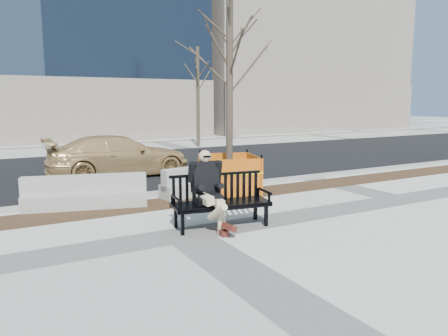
{
  "coord_description": "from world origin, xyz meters",
  "views": [
    {
      "loc": [
        -3.28,
        -7.49,
        2.6
      ],
      "look_at": [
        1.27,
        0.71,
        1.13
      ],
      "focal_mm": 34.5,
      "sensor_mm": 36.0,
      "label": 1
    }
  ],
  "objects_px": {
    "tree_fence": "(229,193)",
    "jersey_barrier_right": "(207,193)",
    "seated_man": "(207,227)",
    "jersey_barrier_left": "(86,208)",
    "bench": "(221,227)",
    "sedan": "(120,176)"
  },
  "relations": [
    {
      "from": "bench",
      "to": "seated_man",
      "type": "distance_m",
      "value": 0.3
    },
    {
      "from": "seated_man",
      "to": "sedan",
      "type": "bearing_deg",
      "value": 97.62
    },
    {
      "from": "seated_man",
      "to": "jersey_barrier_left",
      "type": "bearing_deg",
      "value": 131.71
    },
    {
      "from": "jersey_barrier_left",
      "to": "seated_man",
      "type": "bearing_deg",
      "value": -42.21
    },
    {
      "from": "tree_fence",
      "to": "jersey_barrier_right",
      "type": "bearing_deg",
      "value": 159.8
    },
    {
      "from": "jersey_barrier_left",
      "to": "jersey_barrier_right",
      "type": "distance_m",
      "value": 3.35
    },
    {
      "from": "bench",
      "to": "sedan",
      "type": "bearing_deg",
      "value": 99.89
    },
    {
      "from": "tree_fence",
      "to": "jersey_barrier_left",
      "type": "bearing_deg",
      "value": 178.33
    },
    {
      "from": "tree_fence",
      "to": "jersey_barrier_right",
      "type": "height_order",
      "value": "tree_fence"
    },
    {
      "from": "seated_man",
      "to": "sedan",
      "type": "height_order",
      "value": "seated_man"
    },
    {
      "from": "bench",
      "to": "seated_man",
      "type": "xyz_separation_m",
      "value": [
        -0.28,
        0.1,
        0.0
      ]
    },
    {
      "from": "bench",
      "to": "sedan",
      "type": "height_order",
      "value": "sedan"
    },
    {
      "from": "jersey_barrier_right",
      "to": "seated_man",
      "type": "bearing_deg",
      "value": -127.37
    },
    {
      "from": "tree_fence",
      "to": "jersey_barrier_left",
      "type": "xyz_separation_m",
      "value": [
        -3.95,
        0.12,
        0.0
      ]
    },
    {
      "from": "sedan",
      "to": "jersey_barrier_right",
      "type": "relative_size",
      "value": 1.72
    },
    {
      "from": "bench",
      "to": "jersey_barrier_left",
      "type": "distance_m",
      "value": 3.65
    },
    {
      "from": "seated_man",
      "to": "jersey_barrier_left",
      "type": "height_order",
      "value": "seated_man"
    },
    {
      "from": "bench",
      "to": "sedan",
      "type": "distance_m",
      "value": 7.07
    },
    {
      "from": "sedan",
      "to": "jersey_barrier_right",
      "type": "distance_m",
      "value": 4.24
    },
    {
      "from": "sedan",
      "to": "tree_fence",
      "type": "bearing_deg",
      "value": -153.88
    },
    {
      "from": "seated_man",
      "to": "jersey_barrier_right",
      "type": "xyz_separation_m",
      "value": [
        1.49,
        2.96,
        0.0
      ]
    },
    {
      "from": "tree_fence",
      "to": "jersey_barrier_right",
      "type": "xyz_separation_m",
      "value": [
        -0.6,
        0.22,
        0.0
      ]
    }
  ]
}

